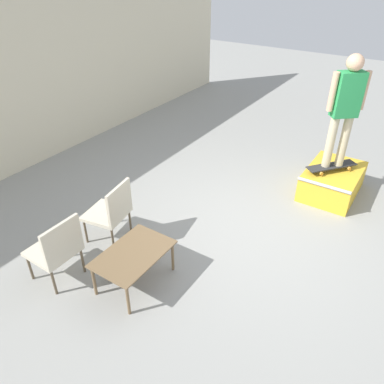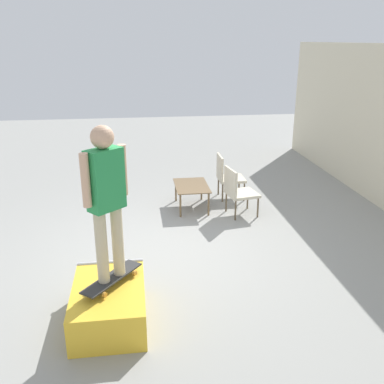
{
  "view_description": "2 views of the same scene",
  "coord_description": "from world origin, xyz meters",
  "px_view_note": "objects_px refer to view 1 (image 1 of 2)",
  "views": [
    {
      "loc": [
        -4.08,
        -1.65,
        3.41
      ],
      "look_at": [
        -0.53,
        0.69,
        0.69
      ],
      "focal_mm": 35.0,
      "sensor_mm": 36.0,
      "label": 1
    },
    {
      "loc": [
        5.89,
        -0.3,
        3.07
      ],
      "look_at": [
        -0.53,
        0.58,
        0.75
      ],
      "focal_mm": 40.0,
      "sensor_mm": 36.0,
      "label": 2
    }
  ],
  "objects_px": {
    "person_skater": "(346,104)",
    "skateboard_on_ramp": "(332,166)",
    "patio_chair_right": "(111,210)",
    "skate_ramp_box": "(332,181)",
    "coffee_table": "(134,256)",
    "patio_chair_left": "(57,248)"
  },
  "relations": [
    {
      "from": "person_skater",
      "to": "skateboard_on_ramp",
      "type": "bearing_deg",
      "value": 49.1
    },
    {
      "from": "patio_chair_right",
      "to": "person_skater",
      "type": "bearing_deg",
      "value": 132.94
    },
    {
      "from": "skate_ramp_box",
      "to": "person_skater",
      "type": "bearing_deg",
      "value": 142.06
    },
    {
      "from": "person_skater",
      "to": "patio_chair_right",
      "type": "distance_m",
      "value": 3.7
    },
    {
      "from": "skateboard_on_ramp",
      "to": "coffee_table",
      "type": "distance_m",
      "value": 3.56
    },
    {
      "from": "coffee_table",
      "to": "patio_chair_right",
      "type": "bearing_deg",
      "value": 59.23
    },
    {
      "from": "person_skater",
      "to": "patio_chair_left",
      "type": "distance_m",
      "value": 4.44
    },
    {
      "from": "patio_chair_left",
      "to": "patio_chair_right",
      "type": "distance_m",
      "value": 0.92
    },
    {
      "from": "person_skater",
      "to": "coffee_table",
      "type": "height_order",
      "value": "person_skater"
    },
    {
      "from": "skateboard_on_ramp",
      "to": "coffee_table",
      "type": "relative_size",
      "value": 0.84
    },
    {
      "from": "person_skater",
      "to": "patio_chair_left",
      "type": "bearing_deg",
      "value": -160.6
    },
    {
      "from": "coffee_table",
      "to": "person_skater",
      "type": "bearing_deg",
      "value": -22.35
    },
    {
      "from": "skate_ramp_box",
      "to": "patio_chair_right",
      "type": "relative_size",
      "value": 1.34
    },
    {
      "from": "patio_chair_left",
      "to": "coffee_table",
      "type": "bearing_deg",
      "value": 120.3
    },
    {
      "from": "patio_chair_right",
      "to": "skateboard_on_ramp",
      "type": "bearing_deg",
      "value": 132.94
    },
    {
      "from": "coffee_table",
      "to": "skate_ramp_box",
      "type": "bearing_deg",
      "value": -22.69
    },
    {
      "from": "skate_ramp_box",
      "to": "person_skater",
      "type": "relative_size",
      "value": 0.69
    },
    {
      "from": "skate_ramp_box",
      "to": "patio_chair_right",
      "type": "distance_m",
      "value": 3.63
    },
    {
      "from": "coffee_table",
      "to": "patio_chair_left",
      "type": "height_order",
      "value": "patio_chair_left"
    },
    {
      "from": "skate_ramp_box",
      "to": "person_skater",
      "type": "height_order",
      "value": "person_skater"
    },
    {
      "from": "patio_chair_right",
      "to": "skate_ramp_box",
      "type": "bearing_deg",
      "value": 132.92
    },
    {
      "from": "skateboard_on_ramp",
      "to": "patio_chair_right",
      "type": "relative_size",
      "value": 0.88
    }
  ]
}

